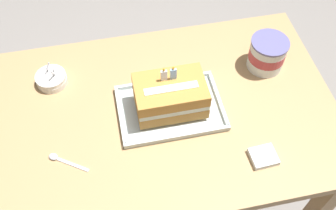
{
  "coord_description": "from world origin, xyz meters",
  "views": [
    {
      "loc": [
        -0.15,
        -0.76,
        1.81
      ],
      "look_at": [
        0.01,
        -0.0,
        0.73
      ],
      "focal_mm": 41.4,
      "sensor_mm": 36.0,
      "label": 1
    }
  ],
  "objects_px": {
    "birthday_cake": "(170,96)",
    "serving_spoon_near_tray": "(59,159)",
    "foil_tray": "(170,109)",
    "ice_cream_tub": "(267,54)",
    "napkin_pile": "(263,157)",
    "bowl_stack": "(51,79)"
  },
  "relations": [
    {
      "from": "foil_tray",
      "to": "birthday_cake",
      "type": "height_order",
      "value": "birthday_cake"
    },
    {
      "from": "bowl_stack",
      "to": "napkin_pile",
      "type": "xyz_separation_m",
      "value": [
        0.65,
        -0.45,
        -0.01
      ]
    },
    {
      "from": "ice_cream_tub",
      "to": "serving_spoon_near_tray",
      "type": "bearing_deg",
      "value": -162.24
    },
    {
      "from": "foil_tray",
      "to": "ice_cream_tub",
      "type": "height_order",
      "value": "ice_cream_tub"
    },
    {
      "from": "birthday_cake",
      "to": "ice_cream_tub",
      "type": "bearing_deg",
      "value": 18.53
    },
    {
      "from": "foil_tray",
      "to": "ice_cream_tub",
      "type": "xyz_separation_m",
      "value": [
        0.39,
        0.13,
        0.06
      ]
    },
    {
      "from": "birthday_cake",
      "to": "serving_spoon_near_tray",
      "type": "xyz_separation_m",
      "value": [
        -0.39,
        -0.12,
        -0.08
      ]
    },
    {
      "from": "birthday_cake",
      "to": "bowl_stack",
      "type": "bearing_deg",
      "value": 152.35
    },
    {
      "from": "serving_spoon_near_tray",
      "to": "bowl_stack",
      "type": "bearing_deg",
      "value": 91.79
    },
    {
      "from": "birthday_cake",
      "to": "ice_cream_tub",
      "type": "relative_size",
      "value": 1.71
    },
    {
      "from": "serving_spoon_near_tray",
      "to": "foil_tray",
      "type": "bearing_deg",
      "value": 16.96
    },
    {
      "from": "bowl_stack",
      "to": "serving_spoon_near_tray",
      "type": "xyz_separation_m",
      "value": [
        0.01,
        -0.33,
        -0.01
      ]
    },
    {
      "from": "birthday_cake",
      "to": "ice_cream_tub",
      "type": "xyz_separation_m",
      "value": [
        0.39,
        0.13,
        -0.02
      ]
    },
    {
      "from": "bowl_stack",
      "to": "ice_cream_tub",
      "type": "bearing_deg",
      "value": -5.61
    },
    {
      "from": "foil_tray",
      "to": "serving_spoon_near_tray",
      "type": "height_order",
      "value": "foil_tray"
    },
    {
      "from": "foil_tray",
      "to": "bowl_stack",
      "type": "bearing_deg",
      "value": 152.34
    },
    {
      "from": "napkin_pile",
      "to": "birthday_cake",
      "type": "bearing_deg",
      "value": 135.8
    },
    {
      "from": "foil_tray",
      "to": "serving_spoon_near_tray",
      "type": "bearing_deg",
      "value": -163.04
    },
    {
      "from": "birthday_cake",
      "to": "napkin_pile",
      "type": "height_order",
      "value": "birthday_cake"
    },
    {
      "from": "foil_tray",
      "to": "napkin_pile",
      "type": "relative_size",
      "value": 4.18
    },
    {
      "from": "bowl_stack",
      "to": "ice_cream_tub",
      "type": "relative_size",
      "value": 0.81
    },
    {
      "from": "foil_tray",
      "to": "bowl_stack",
      "type": "xyz_separation_m",
      "value": [
        -0.4,
        0.21,
        0.01
      ]
    }
  ]
}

